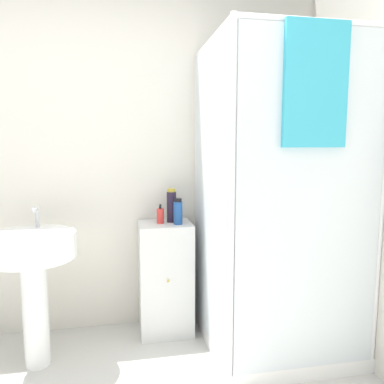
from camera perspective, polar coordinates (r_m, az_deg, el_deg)
wall_back at (r=2.78m, az=-15.24°, el=4.88°), size 6.40×0.06×2.50m
shower_enclosure at (r=2.53m, az=11.86°, el=-11.60°), size 0.91×0.94×2.00m
vanity_cabinet at (r=2.77m, az=-4.07°, el=-12.90°), size 0.37×0.34×0.80m
sink at (r=2.47m, az=-23.10°, el=-10.14°), size 0.51×0.51×0.96m
soap_dispenser at (r=2.64m, az=-4.85°, el=-3.60°), size 0.05×0.05×0.14m
shampoo_bottle_tall_black at (r=2.67m, az=-3.15°, el=-2.09°), size 0.07×0.07×0.24m
shampoo_bottle_blue at (r=2.59m, az=-2.16°, el=-3.03°), size 0.06×0.06×0.18m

